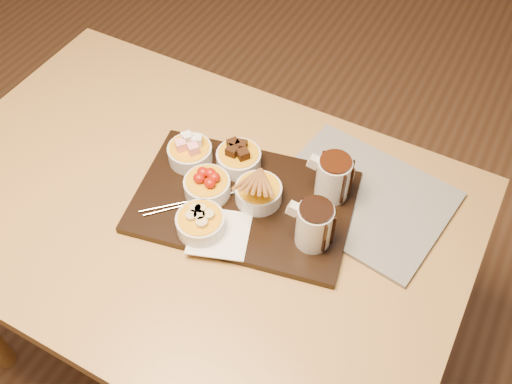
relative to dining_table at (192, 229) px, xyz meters
The scene contains 13 objects.
ground 0.65m from the dining_table, ahead, with size 5.00×5.00×0.00m, color brown.
dining_table is the anchor object (origin of this frame).
serving_board 0.16m from the dining_table, 26.32° to the left, with size 0.46×0.30×0.02m, color black.
napkin 0.17m from the dining_table, 23.65° to the right, with size 0.12×0.12×0.00m, color white.
bowl_marshmallows 0.18m from the dining_table, 118.38° to the left, with size 0.10×0.10×0.04m, color silver.
bowl_cake 0.20m from the dining_table, 68.80° to the left, with size 0.10×0.10×0.04m, color silver.
bowl_strawberries 0.14m from the dining_table, 46.23° to the left, with size 0.10×0.10×0.04m, color silver.
bowl_biscotti 0.20m from the dining_table, 27.07° to the left, with size 0.10×0.10×0.04m, color silver.
bowl_bananas 0.16m from the dining_table, 38.50° to the right, with size 0.10×0.10×0.04m, color silver.
pitcher_dark_chocolate 0.33m from the dining_table, ahead, with size 0.07×0.07×0.10m, color silver.
pitcher_milk_chocolate 0.35m from the dining_table, 30.56° to the left, with size 0.07×0.07×0.10m, color silver.
fondue_skewers 0.12m from the dining_table, 13.93° to the left, with size 0.26×0.03×0.01m, color silver, non-canonical shape.
newspaper 0.39m from the dining_table, 30.01° to the left, with size 0.36×0.29×0.01m, color beige.
Camera 1 is at (0.49, -0.60, 1.73)m, focal length 40.00 mm.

